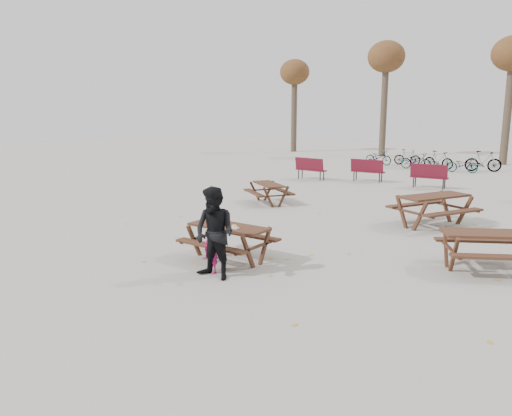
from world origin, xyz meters
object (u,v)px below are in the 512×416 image
Objects in this scene: child at (211,247)px; adult at (215,233)px; soda_bottle at (224,224)px; food_tray at (235,228)px; picnic_table_north at (269,193)px; picnic_table_east at (489,251)px; main_picnic_table at (229,234)px; picnic_table_far at (433,211)px.

adult is at bearing -27.85° from child.
adult reaches higher than soda_bottle.
picnic_table_north is at bearing 118.93° from food_tray.
picnic_table_east is at bearing 31.65° from food_tray.
adult is (0.55, -1.09, 0.32)m from main_picnic_table.
child is 0.51× the size of picnic_table_far.
adult reaches higher than food_tray.
child is at bearing -29.59° from picnic_table_north.
picnic_table_north is at bearing 116.67° from adult.
picnic_table_far is (5.70, -0.07, 0.09)m from picnic_table_north.
main_picnic_table is 1.71× the size of child.
food_tray is at bearing -174.65° from picnic_table_far.
picnic_table_far is at bearing 80.72° from child.
adult is at bearing -63.24° from main_picnic_table.
picnic_table_east is 3.95m from picnic_table_far.
food_tray is at bearing 105.28° from adult.
adult reaches higher than child.
food_tray is 1.06× the size of soda_bottle.
soda_bottle is 5.48m from picnic_table_east.
food_tray is 0.10× the size of adult.
main_picnic_table is at bearing -28.32° from picnic_table_north.
adult reaches higher than main_picnic_table.
main_picnic_table is at bearing 103.17° from soda_bottle.
soda_bottle is at bearing -76.83° from main_picnic_table.
picnic_table_north is at bearing 125.82° from child.
child is 0.52m from adult.
soda_bottle is at bearing 119.02° from adult.
picnic_table_east is (4.68, 2.81, -0.45)m from soda_bottle.
soda_bottle is at bearing -164.59° from food_tray.
picnic_table_east is at bearing 30.94° from soda_bottle.
soda_bottle is 0.16× the size of child.
picnic_table_east is (4.47, 3.47, -0.13)m from child.
picnic_table_far is at bearing 92.74° from picnic_table_east.
adult is 1.10× the size of picnic_table_north.
picnic_table_north is at bearing 115.51° from picnic_table_far.
main_picnic_table is at bearing -177.47° from picnic_table_far.
picnic_table_far is (2.59, 5.92, -0.14)m from main_picnic_table.
food_tray is 6.50m from picnic_table_far.
food_tray is 0.17× the size of child.
child is at bearing -73.22° from main_picnic_table.
picnic_table_north is (-3.16, 6.20, -0.49)m from soda_bottle.
adult reaches higher than picnic_table_north.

